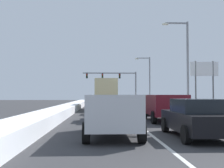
{
  "coord_description": "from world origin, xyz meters",
  "views": [
    {
      "loc": [
        -2.12,
        -4.14,
        1.67
      ],
      "look_at": [
        -0.23,
        41.32,
        3.41
      ],
      "focal_mm": 45.32,
      "sensor_mm": 36.0,
      "label": 1
    }
  ],
  "objects": [
    {
      "name": "roadside_sign_right",
      "position": [
        9.63,
        27.23,
        4.02
      ],
      "size": [
        3.2,
        0.16,
        5.5
      ],
      "color": "#59595B",
      "rests_on": "ground"
    },
    {
      "name": "snow_bank_left_shoulder",
      "position": [
        -5.3,
        25.71,
        0.34
      ],
      "size": [
        1.72,
        56.56,
        0.67
      ],
      "primitive_type": "cube",
      "color": "white",
      "rests_on": "ground"
    },
    {
      "name": "street_lamp_right_mid",
      "position": [
        6.12,
        23.14,
        5.26
      ],
      "size": [
        2.66,
        0.36,
        8.88
      ],
      "color": "gray",
      "rests_on": "ground"
    },
    {
      "name": "lane_stripe_between_right_lane_and_center_lane",
      "position": [
        -0.0,
        25.71,
        0.0
      ],
      "size": [
        0.14,
        56.56,
        0.01
      ],
      "primitive_type": "cube",
      "color": "silver",
      "rests_on": "ground"
    },
    {
      "name": "sedan_navy_center_lane_second",
      "position": [
        -1.75,
        14.4,
        0.76
      ],
      "size": [
        2.0,
        4.5,
        1.51
      ],
      "color": "navy",
      "rests_on": "ground"
    },
    {
      "name": "sedan_black_right_lane_nearest",
      "position": [
        1.66,
        6.84,
        0.76
      ],
      "size": [
        2.0,
        4.5,
        1.51
      ],
      "color": "black",
      "rests_on": "ground"
    },
    {
      "name": "suv_green_right_lane_fourth",
      "position": [
        1.8,
        26.47,
        1.02
      ],
      "size": [
        2.16,
        4.9,
        1.67
      ],
      "color": "#1E5633",
      "rests_on": "ground"
    },
    {
      "name": "traffic_light_gantry",
      "position": [
        1.18,
        51.4,
        4.72
      ],
      "size": [
        10.6,
        0.47,
        6.2
      ],
      "color": "slate",
      "rests_on": "ground"
    },
    {
      "name": "suv_maroon_right_lane_second",
      "position": [
        1.91,
        13.68,
        1.02
      ],
      "size": [
        2.16,
        4.9,
        1.67
      ],
      "color": "maroon",
      "rests_on": "ground"
    },
    {
      "name": "sedan_tan_center_lane_third",
      "position": [
        -1.73,
        20.69,
        0.76
      ],
      "size": [
        2.0,
        4.5,
        1.51
      ],
      "color": "#937F60",
      "rests_on": "ground"
    },
    {
      "name": "sedan_red_center_lane_fifth",
      "position": [
        -1.77,
        35.68,
        0.76
      ],
      "size": [
        2.0,
        4.5,
        1.51
      ],
      "color": "maroon",
      "rests_on": "ground"
    },
    {
      "name": "suv_white_right_lane_third",
      "position": [
        1.68,
        20.4,
        1.02
      ],
      "size": [
        2.16,
        4.9,
        1.67
      ],
      "color": "silver",
      "rests_on": "ground"
    },
    {
      "name": "snow_bank_right_shoulder",
      "position": [
        5.3,
        25.71,
        0.33
      ],
      "size": [
        1.36,
        56.56,
        0.66
      ],
      "primitive_type": "cube",
      "color": "white",
      "rests_on": "ground"
    },
    {
      "name": "box_truck_center_lane_fourth",
      "position": [
        -1.52,
        27.56,
        1.9
      ],
      "size": [
        2.53,
        7.2,
        3.36
      ],
      "color": "#38383D",
      "rests_on": "ground"
    },
    {
      "name": "suv_gray_right_lane_fifth",
      "position": [
        1.67,
        33.25,
        1.02
      ],
      "size": [
        2.16,
        4.9,
        1.67
      ],
      "color": "slate",
      "rests_on": "ground"
    },
    {
      "name": "ground_plane",
      "position": [
        0.0,
        20.57,
        0.0
      ],
      "size": [
        133.68,
        133.68,
        0.0
      ],
      "primitive_type": "plane",
      "color": "#333335"
    },
    {
      "name": "suv_silver_center_lane_nearest",
      "position": [
        -1.65,
        7.28,
        1.02
      ],
      "size": [
        2.16,
        4.9,
        1.67
      ],
      "color": "#B7BABF",
      "rests_on": "ground"
    },
    {
      "name": "street_lamp_right_far",
      "position": [
        5.96,
        43.7,
        4.85
      ],
      "size": [
        2.66,
        0.36,
        8.1
      ],
      "color": "gray",
      "rests_on": "ground"
    }
  ]
}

